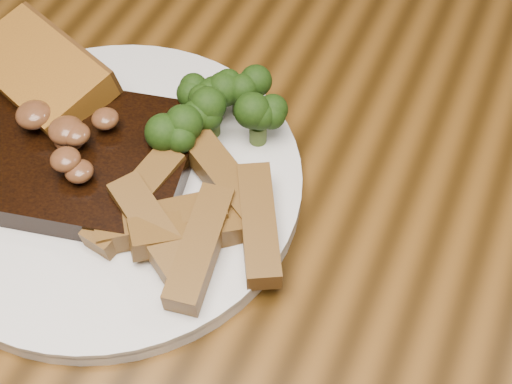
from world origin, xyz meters
TOP-DOWN VIEW (x-y plane):
  - dining_table at (0.00, 0.00)m, footprint 1.60×0.90m
  - plate at (-0.10, -0.01)m, footprint 0.36×0.36m
  - steak at (-0.13, -0.02)m, footprint 0.19×0.16m
  - steak_bone at (-0.13, -0.07)m, footprint 0.15×0.04m
  - mushroom_pile at (-0.14, -0.02)m, footprint 0.07×0.07m
  - garlic_bread at (-0.19, 0.04)m, footprint 0.13×0.10m
  - potato_wedges at (-0.03, -0.02)m, footprint 0.12×0.12m
  - broccoli_cluster at (-0.05, 0.07)m, footprint 0.08×0.08m

SIDE VIEW (x-z plane):
  - dining_table at x=0.00m, z-range 0.28..1.03m
  - plate at x=-0.10m, z-range 0.75..0.76m
  - steak_bone at x=-0.13m, z-range 0.76..0.78m
  - potato_wedges at x=-0.03m, z-range 0.76..0.79m
  - steak at x=-0.13m, z-range 0.76..0.79m
  - garlic_bread at x=-0.19m, z-range 0.76..0.79m
  - broccoli_cluster at x=-0.05m, z-range 0.76..0.80m
  - mushroom_pile at x=-0.14m, z-range 0.79..0.82m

